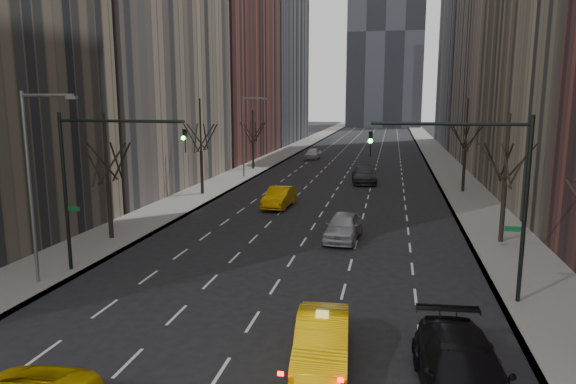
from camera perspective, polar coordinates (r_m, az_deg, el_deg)
The scene contains 18 objects.
sidewalk_left at distance 82.93m, azimuth -0.75°, elevation 4.18°, with size 4.50×320.00×0.15m, color slate.
sidewalk_right at distance 81.37m, azimuth 16.40°, elevation 3.65°, with size 4.50×320.00×0.15m, color slate.
bld_left_far at distance 82.21m, azimuth -8.12°, elevation 19.36°, with size 14.00×28.00×44.00m, color brown.
tree_lw_b at distance 33.76m, azimuth -19.35°, elevation 1.05°, with size 3.36×3.50×7.82m.
tree_lw_c at distance 48.04m, azimuth -9.62°, elevation 4.42°, with size 3.36×3.50×8.74m.
tree_lw_d at distance 65.14m, azimuth -3.91°, elevation 5.60°, with size 3.36×3.50×7.36m.
tree_rw_b at distance 33.68m, azimuth 22.95°, elevation 0.80°, with size 3.36×3.50×7.82m.
tree_rw_c at distance 51.27m, azimuth 19.08°, elevation 4.36°, with size 3.36×3.50×8.74m.
traffic_mast_left at distance 26.96m, azimuth -20.76°, elevation 2.59°, with size 6.69×0.39×8.00m.
traffic_mast_right at distance 23.16m, azimuth 21.02°, elevation 1.43°, with size 6.69×0.39×8.00m.
streetlight_near at distance 26.31m, azimuth -26.28°, elevation 2.32°, with size 2.83×0.22×9.00m.
streetlight_far at distance 57.96m, azimuth -4.66°, elevation 7.06°, with size 2.83×0.22×9.00m.
taxi_sedan at distance 17.88m, azimuth 3.80°, elevation -16.13°, with size 1.74×4.99×1.64m, color #FFBD05.
silver_sedan_ahead at distance 32.71m, azimuth 6.14°, elevation -3.83°, with size 2.02×5.02×1.71m, color #989AA0.
parked_suv_black at distance 16.64m, azimuth 18.93°, elevation -18.49°, with size 2.53×6.23×1.81m, color black.
far_taxi at distance 42.33m, azimuth -0.95°, elevation -0.57°, with size 1.78×5.11×1.68m, color #DA9904.
far_suv_grey at distance 55.40m, azimuth 8.46°, elevation 1.93°, with size 2.50×6.14×1.78m, color #2F3035.
far_car_white at distance 77.43m, azimuth 2.78°, elevation 4.29°, with size 1.92×4.77×1.62m, color silver.
Camera 1 is at (5.22, -10.61, 8.74)m, focal length 32.00 mm.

